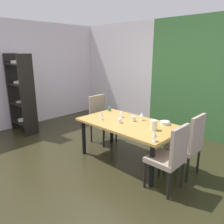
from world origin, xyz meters
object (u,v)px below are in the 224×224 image
object	(u,v)px
dining_table	(128,127)
display_shelf	(21,93)
chair_left_far	(101,117)
cup_center	(120,121)
wine_glass_rear	(101,114)
cup_front	(109,109)
wine_glass_west	(155,134)
chair_right_far	(189,143)
pitcher_near_window	(154,125)
wine_glass_left	(142,114)
chair_right_near	(170,155)
serving_bowl_near_shelf	(165,123)
cup_right	(134,119)
wine_glass_east	(122,112)

from	to	relation	value
dining_table	display_shelf	xyz separation A→B (m)	(-2.79, -0.62, 0.31)
chair_left_far	cup_center	size ratio (longest dim) A/B	13.21
wine_glass_rear	cup_front	size ratio (longest dim) A/B	1.87
wine_glass_west	chair_right_far	bearing A→B (deg)	72.35
pitcher_near_window	wine_glass_left	bearing A→B (deg)	148.00
chair_right_far	cup_center	world-z (taller)	chair_right_far
dining_table	cup_front	xyz separation A→B (m)	(-0.78, 0.32, 0.12)
display_shelf	wine_glass_left	world-z (taller)	display_shelf
chair_right_far	wine_glass_left	size ratio (longest dim) A/B	6.79
chair_left_far	pitcher_near_window	bearing A→B (deg)	79.61
chair_right_near	wine_glass_left	size ratio (longest dim) A/B	6.59
cup_front	wine_glass_rear	bearing A→B (deg)	-59.01
dining_table	pitcher_near_window	xyz separation A→B (m)	(0.52, -0.00, 0.16)
chair_right_far	wine_glass_left	bearing A→B (deg)	90.45
wine_glass_rear	serving_bowl_near_shelf	size ratio (longest dim) A/B	0.92
chair_right_near	chair_right_far	bearing A→B (deg)	-0.28
serving_bowl_near_shelf	pitcher_near_window	distance (m)	0.36
chair_left_far	serving_bowl_near_shelf	size ratio (longest dim) A/B	6.16
chair_left_far	wine_glass_left	xyz separation A→B (m)	(1.08, -0.01, 0.28)
display_shelf	cup_right	bearing A→B (deg)	14.84
wine_glass_left	wine_glass_east	size ratio (longest dim) A/B	1.14
chair_right_far	wine_glass_west	bearing A→B (deg)	162.35
chair_left_far	serving_bowl_near_shelf	bearing A→B (deg)	93.12
chair_right_far	wine_glass_left	xyz separation A→B (m)	(-0.90, -0.01, 0.28)
chair_left_far	cup_right	xyz separation A→B (m)	(1.01, -0.15, 0.21)
chair_right_near	display_shelf	xyz separation A→B (m)	(-3.77, -0.35, 0.41)
chair_left_far	serving_bowl_near_shelf	xyz separation A→B (m)	(1.49, 0.08, 0.20)
chair_right_near	cup_center	distance (m)	1.11
chair_right_far	wine_glass_rear	world-z (taller)	chair_right_far
chair_right_far	pitcher_near_window	world-z (taller)	chair_right_far
dining_table	cup_right	bearing A→B (deg)	80.89
cup_front	wine_glass_west	bearing A→B (deg)	-24.12
chair_left_far	wine_glass_west	xyz separation A→B (m)	(1.77, -0.65, 0.27)
wine_glass_rear	cup_right	world-z (taller)	wine_glass_rear
wine_glass_west	dining_table	bearing A→B (deg)	154.30
wine_glass_left	serving_bowl_near_shelf	xyz separation A→B (m)	(0.42, 0.09, -0.08)
wine_glass_west	cup_center	xyz separation A→B (m)	(-0.88, 0.27, -0.06)
wine_glass_east	chair_left_far	bearing A→B (deg)	170.72
chair_left_far	cup_right	distance (m)	1.04
wine_glass_left	cup_front	xyz separation A→B (m)	(-0.87, 0.06, -0.07)
chair_left_far	chair_right_near	bearing A→B (deg)	74.53
wine_glass_left	pitcher_near_window	bearing A→B (deg)	-32.00
chair_right_near	cup_center	xyz separation A→B (m)	(-1.08, 0.16, 0.22)
chair_right_far	pitcher_near_window	size ratio (longest dim) A/B	6.29
cup_right	display_shelf	bearing A→B (deg)	-165.16
display_shelf	serving_bowl_near_shelf	world-z (taller)	display_shelf
pitcher_near_window	cup_center	bearing A→B (deg)	-170.46
chair_right_near	chair_left_far	size ratio (longest dim) A/B	0.97
display_shelf	pitcher_near_window	xyz separation A→B (m)	(3.31, 0.61, -0.15)
cup_right	cup_front	xyz separation A→B (m)	(-0.80, 0.20, -0.00)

